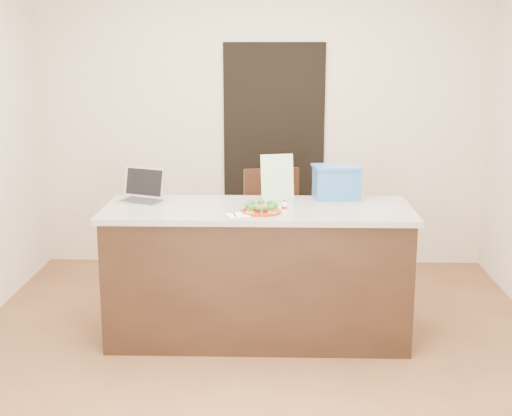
{
  "coord_description": "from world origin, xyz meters",
  "views": [
    {
      "loc": [
        0.12,
        -4.38,
        1.98
      ],
      "look_at": [
        -0.01,
        0.2,
        0.93
      ],
      "focal_mm": 50.0,
      "sensor_mm": 36.0,
      "label": 1
    }
  ],
  "objects_px": {
    "island": "(258,272)",
    "chair": "(271,225)",
    "plate": "(261,211)",
    "napkin": "(238,215)",
    "laptop": "(143,192)",
    "yogurt_bottle": "(284,206)",
    "blue_box": "(336,182)"
  },
  "relations": [
    {
      "from": "yogurt_bottle",
      "to": "chair",
      "type": "xyz_separation_m",
      "value": [
        -0.09,
        0.97,
        -0.37
      ]
    },
    {
      "from": "plate",
      "to": "laptop",
      "type": "bearing_deg",
      "value": 157.89
    },
    {
      "from": "napkin",
      "to": "laptop",
      "type": "relative_size",
      "value": 0.35
    },
    {
      "from": "plate",
      "to": "blue_box",
      "type": "height_order",
      "value": "blue_box"
    },
    {
      "from": "laptop",
      "to": "chair",
      "type": "height_order",
      "value": "laptop"
    },
    {
      "from": "plate",
      "to": "napkin",
      "type": "xyz_separation_m",
      "value": [
        -0.15,
        -0.08,
        -0.01
      ]
    },
    {
      "from": "plate",
      "to": "napkin",
      "type": "relative_size",
      "value": 1.92
    },
    {
      "from": "plate",
      "to": "chair",
      "type": "height_order",
      "value": "chair"
    },
    {
      "from": "napkin",
      "to": "yogurt_bottle",
      "type": "bearing_deg",
      "value": 24.36
    },
    {
      "from": "blue_box",
      "to": "chair",
      "type": "xyz_separation_m",
      "value": [
        -0.46,
        0.58,
        -0.46
      ]
    },
    {
      "from": "napkin",
      "to": "yogurt_bottle",
      "type": "relative_size",
      "value": 1.81
    },
    {
      "from": "yogurt_bottle",
      "to": "laptop",
      "type": "distance_m",
      "value": 1.02
    },
    {
      "from": "plate",
      "to": "laptop",
      "type": "xyz_separation_m",
      "value": [
        -0.83,
        0.34,
        0.05
      ]
    },
    {
      "from": "laptop",
      "to": "blue_box",
      "type": "height_order",
      "value": "blue_box"
    },
    {
      "from": "laptop",
      "to": "napkin",
      "type": "bearing_deg",
      "value": -7.84
    },
    {
      "from": "napkin",
      "to": "yogurt_bottle",
      "type": "xyz_separation_m",
      "value": [
        0.3,
        0.13,
        0.03
      ]
    },
    {
      "from": "island",
      "to": "napkin",
      "type": "distance_m",
      "value": 0.53
    },
    {
      "from": "napkin",
      "to": "laptop",
      "type": "distance_m",
      "value": 0.8
    },
    {
      "from": "blue_box",
      "to": "yogurt_bottle",
      "type": "bearing_deg",
      "value": -140.21
    },
    {
      "from": "plate",
      "to": "yogurt_bottle",
      "type": "distance_m",
      "value": 0.16
    },
    {
      "from": "laptop",
      "to": "yogurt_bottle",
      "type": "bearing_deg",
      "value": 7.5
    },
    {
      "from": "island",
      "to": "chair",
      "type": "relative_size",
      "value": 2.03
    },
    {
      "from": "napkin",
      "to": "blue_box",
      "type": "height_order",
      "value": "blue_box"
    },
    {
      "from": "yogurt_bottle",
      "to": "island",
      "type": "bearing_deg",
      "value": 148.68
    },
    {
      "from": "island",
      "to": "plate",
      "type": "bearing_deg",
      "value": -80.54
    },
    {
      "from": "yogurt_bottle",
      "to": "chair",
      "type": "relative_size",
      "value": 0.07
    },
    {
      "from": "plate",
      "to": "chair",
      "type": "bearing_deg",
      "value": 86.74
    },
    {
      "from": "island",
      "to": "yogurt_bottle",
      "type": "distance_m",
      "value": 0.53
    },
    {
      "from": "island",
      "to": "chair",
      "type": "xyz_separation_m",
      "value": [
        0.08,
        0.87,
        0.11
      ]
    },
    {
      "from": "island",
      "to": "blue_box",
      "type": "height_order",
      "value": "blue_box"
    },
    {
      "from": "plate",
      "to": "napkin",
      "type": "height_order",
      "value": "plate"
    },
    {
      "from": "blue_box",
      "to": "laptop",
      "type": "bearing_deg",
      "value": 177.38
    }
  ]
}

